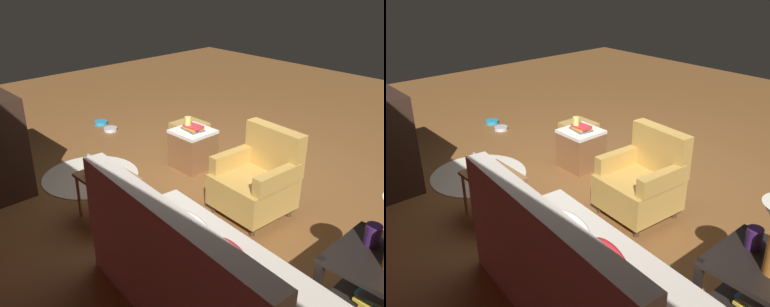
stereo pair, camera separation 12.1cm
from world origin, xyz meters
The scene contains 15 objects.
ground centered at (0.00, 0.00, 0.00)m, with size 12.00×12.00×0.00m, color brown.
couch centered at (-1.34, 1.52, 0.33)m, with size 1.97×1.02×1.00m.
armchair centered at (-0.75, 0.15, 0.36)m, with size 0.72×0.73×0.87m.
side_table centered at (-2.24, 0.69, 0.36)m, with size 0.64×0.64×0.55m.
small_vase centered at (-2.10, 0.59, 0.63)m, with size 0.11×0.11×0.15m, color #33194C.
book_stack_shelf centered at (-2.24, 0.69, 0.20)m, with size 0.26×0.23×0.09m.
laptop_desk centered at (0.15, 1.30, 0.42)m, with size 0.56×0.44×0.48m.
laptop centered at (0.15, 1.34, 0.53)m, with size 0.33×0.27×0.21m.
wicker_hamper centered at (0.46, -0.12, 0.24)m, with size 0.45×0.45×0.48m.
book_stack_hamper centered at (0.46, -0.12, 0.51)m, with size 0.28×0.21×0.07m.
yellow_mug centered at (0.51, -0.07, 0.60)m, with size 0.08×0.08×0.10m, color #D8D866.
ottoman centered at (0.91, -0.48, 0.31)m, with size 0.40×0.40×0.36m.
circular_rug centered at (1.09, 0.96, 0.01)m, with size 1.13×1.13×0.01m, color beige.
pet_bowl_steel centered at (2.20, -0.04, 0.03)m, with size 0.20×0.20×0.05m, color silver.
pet_bowl_teal centered at (2.54, -0.09, 0.03)m, with size 0.20×0.20×0.05m, color teal.
Camera 2 is at (-3.10, 3.08, 2.34)m, focal length 39.87 mm.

